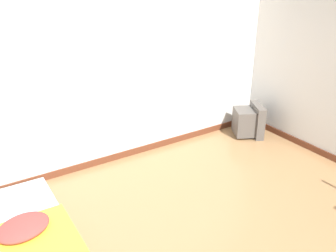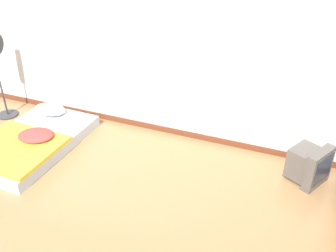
% 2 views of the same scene
% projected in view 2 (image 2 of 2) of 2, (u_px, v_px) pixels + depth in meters
% --- Properties ---
extents(ground_plane, '(20.00, 20.00, 0.00)m').
position_uv_depth(ground_plane, '(31.00, 238.00, 3.88)').
color(ground_plane, '#997047').
extents(wall_back, '(8.34, 0.08, 2.60)m').
position_uv_depth(wall_back, '(131.00, 45.00, 5.20)').
color(wall_back, silver).
rests_on(wall_back, ground_plane).
extents(mattress_bed, '(1.14, 1.79, 0.31)m').
position_uv_depth(mattress_bed, '(31.00, 140.00, 5.26)').
color(mattress_bed, silver).
rests_on(mattress_bed, ground_plane).
extents(crt_tv, '(0.55, 0.55, 0.49)m').
position_uv_depth(crt_tv, '(309.00, 165.00, 4.57)').
color(crt_tv, '#56514C').
rests_on(crt_tv, ground_plane).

